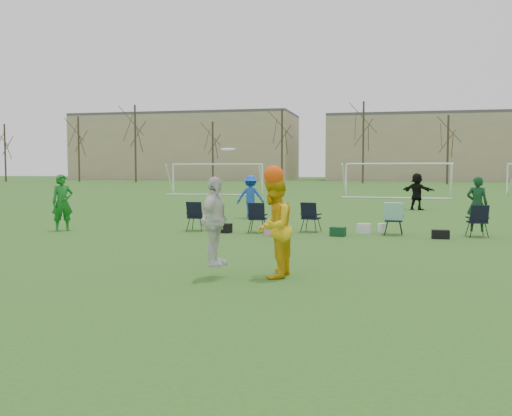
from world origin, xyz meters
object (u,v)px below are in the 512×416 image
(fielder_blue, at_px, (251,197))
(fielder_black, at_px, (417,191))
(goal_mid, at_px, (397,170))
(center_contest, at_px, (254,224))
(fielder_green_near, at_px, (62,203))
(goal_left, at_px, (217,170))

(fielder_blue, relative_size, fielder_black, 0.97)
(fielder_black, bearing_deg, goal_mid, -54.54)
(center_contest, bearing_deg, fielder_green_near, 141.01)
(fielder_green_near, height_order, center_contest, center_contest)
(goal_left, relative_size, goal_mid, 1.00)
(fielder_blue, relative_size, goal_left, 0.24)
(fielder_green_near, xyz_separation_m, fielder_black, (11.90, 12.61, -0.01))
(fielder_green_near, distance_m, goal_mid, 27.47)
(fielder_green_near, relative_size, fielder_black, 1.02)
(fielder_green_near, xyz_separation_m, center_contest, (7.98, -6.46, 0.09))
(fielder_black, distance_m, goal_left, 20.68)
(fielder_blue, distance_m, goal_mid, 19.96)
(fielder_black, xyz_separation_m, goal_left, (-14.74, 14.47, 1.01))
(center_contest, relative_size, goal_mid, 0.33)
(fielder_green_near, bearing_deg, fielder_black, 4.49)
(center_contest, bearing_deg, goal_left, 107.89)
(center_contest, relative_size, goal_left, 0.33)
(center_contest, height_order, goal_left, goal_left)
(fielder_green_near, height_order, goal_left, goal_left)
(fielder_black, distance_m, goal_mid, 12.53)
(fielder_blue, bearing_deg, center_contest, 95.84)
(center_contest, bearing_deg, fielder_black, 78.40)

